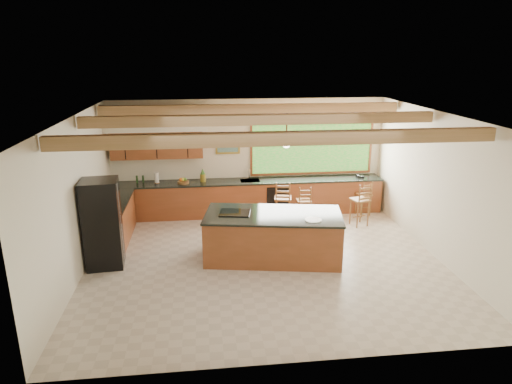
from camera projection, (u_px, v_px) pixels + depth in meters
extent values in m
plane|color=beige|center=(265.00, 261.00, 9.45)|extent=(7.20, 7.20, 0.00)
cube|color=silver|center=(249.00, 156.00, 12.09)|extent=(7.20, 0.04, 3.00)
cube|color=silver|center=(299.00, 265.00, 5.93)|extent=(7.20, 0.04, 3.00)
cube|color=silver|center=(77.00, 198.00, 8.61)|extent=(0.04, 6.50, 3.00)
cube|color=silver|center=(438.00, 186.00, 9.41)|extent=(0.04, 6.50, 3.00)
cube|color=#AC7756|center=(266.00, 116.00, 8.57)|extent=(7.20, 6.50, 0.04)
cube|color=#AA7F55|center=(280.00, 139.00, 7.09)|extent=(7.10, 0.15, 0.22)
cube|color=#AA7F55|center=(262.00, 119.00, 9.08)|extent=(7.10, 0.15, 0.22)
cube|color=#AA7F55|center=(252.00, 109.00, 10.79)|extent=(7.10, 0.15, 0.22)
cube|color=brown|center=(157.00, 145.00, 11.53)|extent=(2.30, 0.35, 0.70)
cube|color=white|center=(155.00, 121.00, 11.29)|extent=(2.60, 0.50, 0.48)
cylinder|color=#FFEABF|center=(127.00, 131.00, 11.28)|extent=(0.10, 0.10, 0.01)
cylinder|color=#FFEABF|center=(184.00, 130.00, 11.43)|extent=(0.10, 0.10, 0.01)
cube|color=#68A43A|center=(312.00, 148.00, 12.20)|extent=(3.20, 0.04, 1.30)
cube|color=#A98E33|center=(228.00, 144.00, 11.90)|extent=(0.64, 0.03, 0.54)
cube|color=#3C6C50|center=(228.00, 144.00, 11.88)|extent=(0.54, 0.01, 0.44)
cube|color=brown|center=(250.00, 198.00, 12.08)|extent=(7.00, 0.65, 0.88)
cube|color=black|center=(250.00, 181.00, 11.95)|extent=(7.04, 0.69, 0.04)
cube|color=brown|center=(113.00, 224.00, 10.24)|extent=(0.65, 2.35, 0.88)
cube|color=black|center=(111.00, 205.00, 10.10)|extent=(0.69, 2.39, 0.04)
cube|color=black|center=(278.00, 202.00, 11.85)|extent=(0.60, 0.02, 0.78)
cube|color=silver|center=(250.00, 181.00, 11.95)|extent=(0.50, 0.38, 0.03)
cylinder|color=silver|center=(249.00, 173.00, 12.09)|extent=(0.03, 0.03, 0.30)
cylinder|color=silver|center=(250.00, 169.00, 11.95)|extent=(0.03, 0.20, 0.03)
cylinder|color=white|center=(157.00, 178.00, 11.67)|extent=(0.11, 0.11, 0.28)
cylinder|color=#1E3D18|center=(137.00, 179.00, 11.70)|extent=(0.05, 0.05, 0.19)
cylinder|color=#1E3D18|center=(143.00, 179.00, 11.75)|extent=(0.05, 0.05, 0.18)
cube|color=black|center=(360.00, 176.00, 12.19)|extent=(0.20, 0.17, 0.08)
cube|color=brown|center=(273.00, 237.00, 9.48)|extent=(2.93, 1.73, 0.93)
cube|color=black|center=(273.00, 215.00, 9.34)|extent=(2.98, 1.78, 0.04)
cube|color=black|center=(235.00, 213.00, 9.37)|extent=(0.69, 0.59, 0.02)
cylinder|color=white|center=(313.00, 220.00, 8.99)|extent=(0.34, 0.34, 0.02)
cube|color=black|center=(103.00, 224.00, 9.01)|extent=(0.75, 0.74, 1.79)
cube|color=silver|center=(121.00, 223.00, 9.05)|extent=(0.02, 0.05, 1.65)
cube|color=brown|center=(283.00, 198.00, 11.26)|extent=(0.48, 0.48, 0.04)
cylinder|color=brown|center=(277.00, 214.00, 11.19)|extent=(0.04, 0.04, 0.67)
cylinder|color=brown|center=(290.00, 214.00, 11.23)|extent=(0.04, 0.04, 0.67)
cylinder|color=brown|center=(275.00, 210.00, 11.50)|extent=(0.04, 0.04, 0.67)
cylinder|color=brown|center=(288.00, 209.00, 11.54)|extent=(0.04, 0.04, 0.67)
cube|color=brown|center=(304.00, 201.00, 11.39)|extent=(0.36, 0.36, 0.04)
cylinder|color=brown|center=(299.00, 214.00, 11.34)|extent=(0.03, 0.03, 0.57)
cylinder|color=brown|center=(310.00, 214.00, 11.37)|extent=(0.03, 0.03, 0.57)
cylinder|color=brown|center=(297.00, 210.00, 11.60)|extent=(0.03, 0.03, 0.57)
cylinder|color=brown|center=(308.00, 210.00, 11.63)|extent=(0.03, 0.03, 0.57)
cube|color=brown|center=(364.00, 195.00, 11.94)|extent=(0.42, 0.42, 0.04)
cylinder|color=brown|center=(360.00, 207.00, 11.88)|extent=(0.03, 0.03, 0.55)
cylinder|color=brown|center=(370.00, 207.00, 11.91)|extent=(0.03, 0.03, 0.55)
cylinder|color=brown|center=(357.00, 204.00, 12.14)|extent=(0.03, 0.03, 0.55)
cylinder|color=brown|center=(366.00, 203.00, 12.17)|extent=(0.03, 0.03, 0.55)
cube|color=brown|center=(360.00, 200.00, 11.21)|extent=(0.49, 0.49, 0.04)
cylinder|color=brown|center=(355.00, 215.00, 11.15)|extent=(0.04, 0.04, 0.64)
cylinder|color=brown|center=(367.00, 215.00, 11.19)|extent=(0.04, 0.04, 0.64)
cylinder|color=brown|center=(351.00, 211.00, 11.45)|extent=(0.04, 0.04, 0.64)
cylinder|color=brown|center=(363.00, 211.00, 11.48)|extent=(0.04, 0.04, 0.64)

